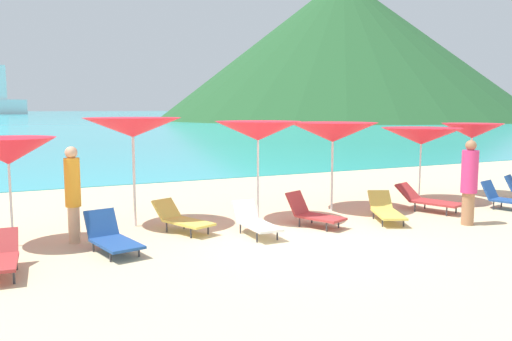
{
  "coord_description": "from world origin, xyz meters",
  "views": [
    {
      "loc": [
        -5.2,
        -8.51,
        2.6
      ],
      "look_at": [
        -0.09,
        1.99,
        1.2
      ],
      "focal_mm": 36.63,
      "sensor_mm": 36.0,
      "label": 1
    }
  ],
  "objects": [
    {
      "name": "ground_plane",
      "position": [
        0.0,
        10.0,
        -0.15
      ],
      "size": [
        50.0,
        100.0,
        0.3
      ],
      "primitive_type": "cube",
      "color": "beige"
    },
    {
      "name": "ocean_water",
      "position": [
        0.0,
        229.17,
        0.01
      ],
      "size": [
        650.0,
        440.0,
        0.02
      ],
      "primitive_type": "cube",
      "color": "#2DADBC",
      "rests_on": "ground_plane"
    },
    {
      "name": "headland_hill",
      "position": [
        65.69,
        92.26,
        16.07
      ],
      "size": [
        84.32,
        84.32,
        32.14
      ],
      "primitive_type": "cone",
      "color": "#235128",
      "rests_on": "ground_plane"
    },
    {
      "name": "umbrella_1",
      "position": [
        -5.12,
        2.17,
        1.8
      ],
      "size": [
        1.84,
        1.84,
        2.06
      ],
      "color": "silver",
      "rests_on": "ground_plane"
    },
    {
      "name": "umbrella_2",
      "position": [
        -2.65,
        2.83,
        2.18
      ],
      "size": [
        2.27,
        2.27,
        2.39
      ],
      "color": "silver",
      "rests_on": "ground_plane"
    },
    {
      "name": "umbrella_3",
      "position": [
        0.02,
        2.12,
        2.08
      ],
      "size": [
        2.06,
        2.06,
        2.3
      ],
      "color": "silver",
      "rests_on": "ground_plane"
    },
    {
      "name": "umbrella_4",
      "position": [
        2.27,
        2.44,
        1.99
      ],
      "size": [
        2.46,
        2.46,
        2.24
      ],
      "color": "silver",
      "rests_on": "ground_plane"
    },
    {
      "name": "umbrella_5",
      "position": [
        5.14,
        2.37,
        1.83
      ],
      "size": [
        2.35,
        2.35,
        2.06
      ],
      "color": "silver",
      "rests_on": "ground_plane"
    },
    {
      "name": "umbrella_6",
      "position": [
        7.27,
        2.54,
        1.93
      ],
      "size": [
        1.88,
        1.88,
        2.15
      ],
      "color": "silver",
      "rests_on": "ground_plane"
    },
    {
      "name": "lounge_chair_0",
      "position": [
        4.41,
        1.29,
        0.3
      ],
      "size": [
        1.14,
        1.75,
        0.65
      ],
      "rotation": [
        0.0,
        0.0,
        0.35
      ],
      "color": "#A53333",
      "rests_on": "ground_plane"
    },
    {
      "name": "lounge_chair_2",
      "position": [
        -0.62,
        0.95,
        0.29
      ],
      "size": [
        0.54,
        1.45,
        0.64
      ],
      "rotation": [
        0.0,
        0.0,
        -0.02
      ],
      "color": "white",
      "rests_on": "ground_plane"
    },
    {
      "name": "lounge_chair_4",
      "position": [
        0.88,
        1.12,
        0.3
      ],
      "size": [
        0.99,
        1.42,
        0.72
      ],
      "rotation": [
        0.0,
        0.0,
        0.39
      ],
      "color": "#A53333",
      "rests_on": "ground_plane"
    },
    {
      "name": "lounge_chair_5",
      "position": [
        6.38,
        0.56,
        0.3
      ],
      "size": [
        0.89,
        1.4,
        0.7
      ],
      "rotation": [
        0.0,
        0.0,
        0.28
      ],
      "color": "#1E478C",
      "rests_on": "ground_plane"
    },
    {
      "name": "lounge_chair_6",
      "position": [
        -3.51,
        0.93,
        0.28
      ],
      "size": [
        0.87,
        1.51,
        0.7
      ],
      "rotation": [
        0.0,
        0.0,
        0.2
      ],
      "color": "#1E478C",
      "rests_on": "ground_plane"
    },
    {
      "name": "lounge_chair_7",
      "position": [
        -1.89,
        1.88,
        0.29
      ],
      "size": [
        1.04,
        1.58,
        0.63
      ],
      "rotation": [
        0.0,
        0.0,
        0.37
      ],
      "color": "#D8BF4C",
      "rests_on": "ground_plane"
    },
    {
      "name": "lounge_chair_9",
      "position": [
        2.7,
        0.84,
        0.26
      ],
      "size": [
        1.16,
        1.68,
        0.61
      ],
      "rotation": [
        0.0,
        0.0,
        -0.44
      ],
      "color": "#D8BF4C",
      "rests_on": "ground_plane"
    },
    {
      "name": "beachgoer_0",
      "position": [
        4.07,
        -0.28,
        1.01
      ],
      "size": [
        0.36,
        0.36,
        1.9
      ],
      "rotation": [
        0.0,
        0.0,
        0.48
      ],
      "color": "#A3704C",
      "rests_on": "ground_plane"
    },
    {
      "name": "beachgoer_1",
      "position": [
        -4.04,
        1.9,
        1.02
      ],
      "size": [
        0.29,
        0.29,
        1.88
      ],
      "rotation": [
        0.0,
        0.0,
        5.2
      ],
      "color": "#DBAA84",
      "rests_on": "ground_plane"
    }
  ]
}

